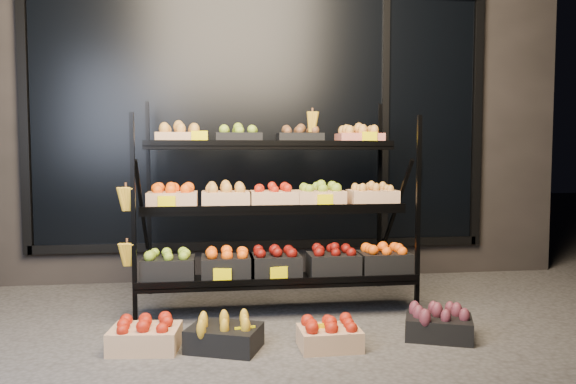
{
  "coord_description": "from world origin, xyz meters",
  "views": [
    {
      "loc": [
        -0.49,
        -3.78,
        1.22
      ],
      "look_at": [
        0.1,
        0.55,
        0.92
      ],
      "focal_mm": 35.0,
      "sensor_mm": 36.0,
      "label": 1
    }
  ],
  "objects": [
    {
      "name": "floor_crate_right",
      "position": [
        0.99,
        -0.31,
        0.1
      ],
      "size": [
        0.51,
        0.45,
        0.21
      ],
      "rotation": [
        0.0,
        0.0,
        -0.38
      ],
      "color": "black",
      "rests_on": "ground"
    },
    {
      "name": "display_rack",
      "position": [
        -0.01,
        0.6,
        0.79
      ],
      "size": [
        2.18,
        1.02,
        1.68
      ],
      "color": "black",
      "rests_on": "ground"
    },
    {
      "name": "floor_crate_left",
      "position": [
        -0.91,
        -0.28,
        0.1
      ],
      "size": [
        0.45,
        0.35,
        0.21
      ],
      "rotation": [
        0.0,
        0.0,
        -0.12
      ],
      "color": "tan",
      "rests_on": "ground"
    },
    {
      "name": "ground",
      "position": [
        0.0,
        0.0,
        0.0
      ],
      "size": [
        24.0,
        24.0,
        0.0
      ],
      "primitive_type": "plane",
      "color": "#514F4C",
      "rests_on": "ground"
    },
    {
      "name": "floor_crate_midright",
      "position": [
        0.23,
        -0.41,
        0.09
      ],
      "size": [
        0.38,
        0.29,
        0.19
      ],
      "rotation": [
        0.0,
        0.0,
        0.02
      ],
      "color": "tan",
      "rests_on": "ground"
    },
    {
      "name": "tag_floor_b",
      "position": [
        0.22,
        -0.4,
        0.06
      ],
      "size": [
        0.13,
        0.01,
        0.12
      ],
      "primitive_type": "cube",
      "color": "#F3DF00",
      "rests_on": "ground"
    },
    {
      "name": "tag_floor_a",
      "position": [
        -0.29,
        -0.4,
        0.06
      ],
      "size": [
        0.13,
        0.01,
        0.12
      ],
      "primitive_type": "cube",
      "color": "#F3DF00",
      "rests_on": "ground"
    },
    {
      "name": "floor_crate_midleft",
      "position": [
        -0.42,
        -0.34,
        0.1
      ],
      "size": [
        0.51,
        0.45,
        0.21
      ],
      "rotation": [
        0.0,
        0.0,
        -0.37
      ],
      "color": "black",
      "rests_on": "ground"
    },
    {
      "name": "building",
      "position": [
        0.0,
        2.59,
        1.75
      ],
      "size": [
        6.0,
        2.08,
        3.5
      ],
      "color": "#2D2826",
      "rests_on": "ground"
    }
  ]
}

